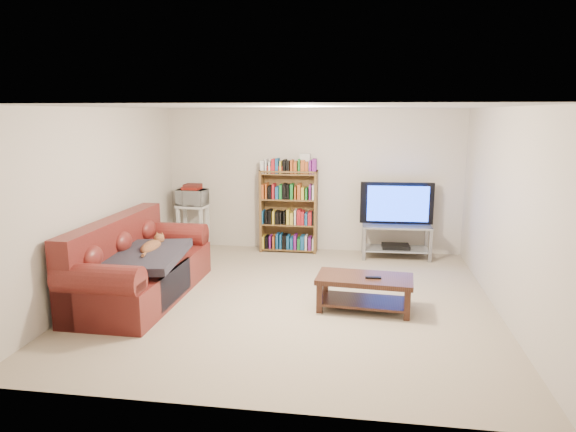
% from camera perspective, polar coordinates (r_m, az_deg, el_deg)
% --- Properties ---
extents(floor, '(5.00, 5.00, 0.00)m').
position_cam_1_polar(floor, '(6.61, 0.35, -9.24)').
color(floor, '#BEAB8D').
rests_on(floor, ground).
extents(ceiling, '(5.00, 5.00, 0.00)m').
position_cam_1_polar(ceiling, '(6.19, 0.37, 12.04)').
color(ceiling, white).
rests_on(ceiling, ground).
extents(wall_back, '(5.00, 0.00, 5.00)m').
position_cam_1_polar(wall_back, '(8.74, 2.70, 3.96)').
color(wall_back, beige).
rests_on(wall_back, ground).
extents(wall_front, '(5.00, 0.00, 5.00)m').
position_cam_1_polar(wall_front, '(3.90, -4.91, -5.52)').
color(wall_front, beige).
rests_on(wall_front, ground).
extents(wall_left, '(0.00, 5.00, 5.00)m').
position_cam_1_polar(wall_left, '(7.09, -20.09, 1.52)').
color(wall_left, beige).
rests_on(wall_left, ground).
extents(wall_right, '(0.00, 5.00, 5.00)m').
position_cam_1_polar(wall_right, '(6.43, 22.98, 0.37)').
color(wall_right, beige).
rests_on(wall_right, ground).
extents(sofa, '(1.06, 2.39, 1.01)m').
position_cam_1_polar(sofa, '(6.90, -16.51, -5.78)').
color(sofa, maroon).
rests_on(sofa, floor).
extents(blanket, '(1.00, 1.25, 0.20)m').
position_cam_1_polar(blanket, '(6.61, -15.72, -4.36)').
color(blanket, '#292630').
rests_on(blanket, sofa).
extents(cat, '(0.27, 0.65, 0.19)m').
position_cam_1_polar(cat, '(6.79, -14.98, -3.39)').
color(cat, brown).
rests_on(cat, sofa).
extents(coffee_table, '(1.17, 0.65, 0.41)m').
position_cam_1_polar(coffee_table, '(6.27, 8.49, -7.76)').
color(coffee_table, '#371D13').
rests_on(coffee_table, floor).
extents(remote, '(0.19, 0.06, 0.02)m').
position_cam_1_polar(remote, '(6.17, 9.45, -6.77)').
color(remote, black).
rests_on(remote, coffee_table).
extents(tv_stand, '(1.11, 0.53, 0.55)m').
position_cam_1_polar(tv_stand, '(8.52, 11.91, -2.15)').
color(tv_stand, '#999EA3').
rests_on(tv_stand, floor).
extents(television, '(1.19, 0.20, 0.68)m').
position_cam_1_polar(television, '(8.42, 12.06, 1.29)').
color(television, black).
rests_on(television, tv_stand).
extents(dvd_player, '(0.45, 0.32, 0.06)m').
position_cam_1_polar(dvd_player, '(8.57, 11.86, -3.32)').
color(dvd_player, black).
rests_on(dvd_player, tv_stand).
extents(bookshelf, '(0.96, 0.30, 1.39)m').
position_cam_1_polar(bookshelf, '(8.67, 0.08, 0.67)').
color(bookshelf, brown).
rests_on(bookshelf, floor).
extents(shelf_clutter, '(0.71, 0.22, 0.28)m').
position_cam_1_polar(shelf_clutter, '(8.56, 0.75, 5.79)').
color(shelf_clutter, silver).
rests_on(shelf_clutter, bookshelf).
extents(microwave_stand, '(0.52, 0.40, 0.79)m').
position_cam_1_polar(microwave_stand, '(8.93, -10.51, -0.58)').
color(microwave_stand, silver).
rests_on(microwave_stand, floor).
extents(microwave, '(0.51, 0.37, 0.27)m').
position_cam_1_polar(microwave, '(8.85, -10.61, 2.06)').
color(microwave, silver).
rests_on(microwave, microwave_stand).
extents(game_boxes, '(0.31, 0.27, 0.05)m').
position_cam_1_polar(game_boxes, '(8.83, -10.64, 3.08)').
color(game_boxes, maroon).
rests_on(game_boxes, microwave).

